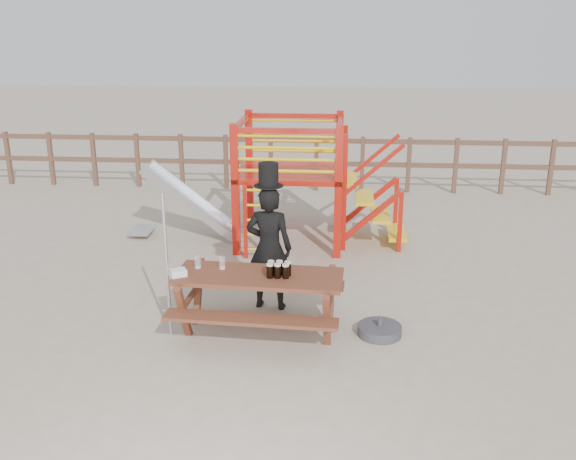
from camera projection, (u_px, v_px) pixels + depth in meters
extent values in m
plane|color=#B6A58E|center=(250.00, 337.00, 7.61)|extent=(60.00, 60.00, 0.00)
cube|color=brown|center=(294.00, 140.00, 13.89)|extent=(15.00, 0.06, 0.10)
cube|color=brown|center=(293.00, 163.00, 14.05)|extent=(15.00, 0.06, 0.10)
cube|color=brown|center=(8.00, 158.00, 14.56)|extent=(0.09, 0.09, 1.20)
cube|color=brown|center=(51.00, 159.00, 14.48)|extent=(0.09, 0.09, 1.20)
cube|color=brown|center=(94.00, 160.00, 14.40)|extent=(0.09, 0.09, 1.20)
cube|color=brown|center=(138.00, 160.00, 14.32)|extent=(0.09, 0.09, 1.20)
cube|color=brown|center=(181.00, 161.00, 14.24)|extent=(0.09, 0.09, 1.20)
cube|color=brown|center=(226.00, 162.00, 14.17)|extent=(0.09, 0.09, 1.20)
cube|color=brown|center=(271.00, 163.00, 14.09)|extent=(0.09, 0.09, 1.20)
cube|color=brown|center=(316.00, 163.00, 14.01)|extent=(0.09, 0.09, 1.20)
cube|color=brown|center=(362.00, 164.00, 13.93)|extent=(0.09, 0.09, 1.20)
cube|color=brown|center=(409.00, 165.00, 13.86)|extent=(0.09, 0.09, 1.20)
cube|color=brown|center=(456.00, 166.00, 13.78)|extent=(0.09, 0.09, 1.20)
cube|color=brown|center=(503.00, 167.00, 13.70)|extent=(0.09, 0.09, 1.20)
cube|color=brown|center=(551.00, 168.00, 13.62)|extent=(0.09, 0.09, 1.20)
cube|color=#B6170C|center=(235.00, 191.00, 9.98)|extent=(0.12, 0.12, 2.10)
cube|color=#B6170C|center=(338.00, 193.00, 9.85)|extent=(0.12, 0.12, 2.10)
cube|color=#B6170C|center=(250.00, 168.00, 11.49)|extent=(0.12, 0.12, 2.10)
cube|color=#B6170C|center=(339.00, 170.00, 11.37)|extent=(0.12, 0.12, 2.10)
cube|color=#B6170C|center=(291.00, 171.00, 10.63)|extent=(1.72, 1.72, 0.08)
cube|color=#B6170C|center=(286.00, 131.00, 9.62)|extent=(1.60, 0.08, 0.08)
cube|color=#B6170C|center=(294.00, 116.00, 11.14)|extent=(1.60, 0.08, 0.08)
cube|color=#B6170C|center=(242.00, 122.00, 10.44)|extent=(0.08, 1.60, 0.08)
cube|color=#B6170C|center=(340.00, 123.00, 10.32)|extent=(0.08, 1.60, 0.08)
cylinder|color=yellow|center=(286.00, 171.00, 9.81)|extent=(1.50, 0.05, 0.05)
cylinder|color=yellow|center=(294.00, 151.00, 11.33)|extent=(1.50, 0.05, 0.05)
cylinder|color=yellow|center=(286.00, 160.00, 9.76)|extent=(1.50, 0.05, 0.05)
cylinder|color=yellow|center=(294.00, 141.00, 11.27)|extent=(1.50, 0.05, 0.05)
cylinder|color=yellow|center=(286.00, 148.00, 9.70)|extent=(1.50, 0.05, 0.05)
cylinder|color=yellow|center=(294.00, 131.00, 11.22)|extent=(1.50, 0.05, 0.05)
cylinder|color=yellow|center=(286.00, 136.00, 9.65)|extent=(1.50, 0.05, 0.05)
cylinder|color=yellow|center=(294.00, 120.00, 11.16)|extent=(1.50, 0.05, 0.05)
cube|color=#B6170C|center=(245.00, 222.00, 9.96)|extent=(0.06, 0.06, 1.20)
cube|color=#B6170C|center=(268.00, 222.00, 9.94)|extent=(0.06, 0.06, 1.20)
cylinder|color=yellow|center=(257.00, 249.00, 10.09)|extent=(0.36, 0.04, 0.04)
cylinder|color=yellow|center=(257.00, 235.00, 10.02)|extent=(0.36, 0.04, 0.04)
cylinder|color=yellow|center=(257.00, 220.00, 9.94)|extent=(0.36, 0.04, 0.04)
cylinder|color=yellow|center=(257.00, 205.00, 9.87)|extent=(0.36, 0.04, 0.04)
cylinder|color=yellow|center=(256.00, 190.00, 9.79)|extent=(0.36, 0.04, 0.04)
cube|color=yellow|center=(348.00, 179.00, 10.59)|extent=(0.30, 0.90, 0.06)
cube|color=yellow|center=(364.00, 197.00, 10.66)|extent=(0.30, 0.90, 0.06)
cube|color=yellow|center=(380.00, 215.00, 10.73)|extent=(0.30, 0.90, 0.06)
cube|color=yellow|center=(396.00, 232.00, 10.81)|extent=(0.30, 0.90, 0.06)
cube|color=#B6170C|center=(372.00, 215.00, 10.28)|extent=(0.95, 0.08, 0.86)
cube|color=#B6170C|center=(370.00, 200.00, 11.14)|extent=(0.95, 0.08, 0.86)
cube|color=silver|center=(191.00, 202.00, 10.94)|extent=(1.53, 0.55, 1.21)
cube|color=silver|center=(188.00, 205.00, 10.67)|extent=(1.58, 0.04, 1.28)
cube|color=silver|center=(195.00, 196.00, 11.18)|extent=(1.58, 0.04, 1.28)
cube|color=silver|center=(142.00, 230.00, 11.17)|extent=(0.35, 0.55, 0.05)
cube|color=brown|center=(259.00, 277.00, 7.48)|extent=(1.99, 0.84, 0.05)
cube|color=brown|center=(250.00, 319.00, 7.07)|extent=(1.96, 0.38, 0.04)
cube|color=brown|center=(267.00, 282.00, 8.08)|extent=(1.96, 0.38, 0.04)
cube|color=brown|center=(191.00, 302.00, 7.71)|extent=(0.14, 1.17, 0.70)
cube|color=brown|center=(329.00, 310.00, 7.49)|extent=(0.14, 1.17, 0.70)
imported|color=black|center=(269.00, 248.00, 8.17)|extent=(0.63, 0.45, 1.63)
cube|color=#0B8221|center=(271.00, 230.00, 8.24)|extent=(0.07, 0.02, 0.38)
cylinder|color=black|center=(269.00, 186.00, 7.92)|extent=(0.37, 0.37, 0.01)
cylinder|color=black|center=(268.00, 174.00, 7.87)|extent=(0.25, 0.25, 0.28)
cube|color=white|center=(271.00, 164.00, 7.96)|extent=(0.13, 0.02, 0.03)
cylinder|color=#B2B2B7|center=(167.00, 267.00, 7.38)|extent=(0.04, 0.04, 1.76)
cylinder|color=#393A3F|center=(380.00, 330.00, 7.65)|extent=(0.53, 0.53, 0.12)
cylinder|color=#393A3F|center=(380.00, 322.00, 7.61)|extent=(0.06, 0.06, 0.10)
cube|color=white|center=(178.00, 273.00, 7.43)|extent=(0.23, 0.21, 0.08)
cylinder|color=black|center=(270.00, 272.00, 7.36)|extent=(0.08, 0.08, 0.15)
cylinder|color=beige|center=(270.00, 265.00, 7.34)|extent=(0.08, 0.08, 0.02)
cylinder|color=black|center=(277.00, 272.00, 7.36)|extent=(0.08, 0.08, 0.15)
cylinder|color=beige|center=(277.00, 265.00, 7.33)|extent=(0.08, 0.08, 0.02)
cylinder|color=black|center=(286.00, 272.00, 7.35)|extent=(0.08, 0.08, 0.15)
cylinder|color=beige|center=(286.00, 265.00, 7.32)|extent=(0.08, 0.08, 0.02)
cylinder|color=black|center=(271.00, 269.00, 7.45)|extent=(0.08, 0.08, 0.15)
cylinder|color=beige|center=(271.00, 262.00, 7.42)|extent=(0.08, 0.08, 0.02)
cylinder|color=black|center=(279.00, 269.00, 7.45)|extent=(0.08, 0.08, 0.15)
cylinder|color=beige|center=(279.00, 262.00, 7.43)|extent=(0.08, 0.08, 0.02)
cylinder|color=black|center=(288.00, 269.00, 7.43)|extent=(0.08, 0.08, 0.15)
cylinder|color=beige|center=(288.00, 262.00, 7.41)|extent=(0.08, 0.08, 0.02)
cylinder|color=silver|center=(198.00, 262.00, 7.65)|extent=(0.08, 0.08, 0.15)
cylinder|color=beige|center=(198.00, 267.00, 7.67)|extent=(0.07, 0.07, 0.02)
cylinder|color=silver|center=(222.00, 263.00, 7.63)|extent=(0.08, 0.08, 0.15)
cylinder|color=beige|center=(222.00, 268.00, 7.65)|extent=(0.07, 0.07, 0.02)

